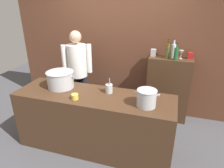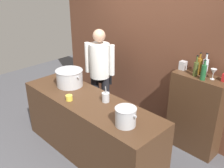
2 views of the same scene
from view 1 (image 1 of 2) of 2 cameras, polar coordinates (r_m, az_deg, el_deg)
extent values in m
plane|color=#4C4C51|center=(3.37, -4.70, -16.89)|extent=(8.00, 8.00, 0.00)
cube|color=brown|center=(3.96, 2.34, 13.51)|extent=(4.40, 0.10, 3.00)
cube|color=#472D1C|center=(3.10, -4.97, -10.53)|extent=(2.30, 0.70, 0.90)
cube|color=#472D1C|center=(3.89, 15.44, -1.44)|extent=(0.76, 0.32, 1.20)
cylinder|color=black|center=(3.95, -7.73, -3.29)|extent=(0.14, 0.14, 0.84)
cylinder|color=black|center=(3.95, -10.63, -3.45)|extent=(0.14, 0.14, 0.84)
cylinder|color=white|center=(3.69, -9.88, 6.53)|extent=(0.34, 0.34, 0.58)
cube|color=black|center=(3.93, -9.61, 3.94)|extent=(0.28, 0.15, 0.52)
cylinder|color=white|center=(3.68, -6.47, 7.16)|extent=(0.09, 0.09, 0.52)
cylinder|color=white|center=(3.70, -13.34, 6.74)|extent=(0.09, 0.09, 0.52)
sphere|color=tan|center=(3.59, -10.36, 13.03)|extent=(0.21, 0.21, 0.21)
cylinder|color=#B7BABF|center=(3.16, -14.39, 1.17)|extent=(0.40, 0.40, 0.24)
cylinder|color=#B7BABF|center=(3.12, -14.62, 3.29)|extent=(0.41, 0.41, 0.01)
cube|color=#B7BABF|center=(3.25, -17.79, 2.85)|extent=(0.04, 0.02, 0.02)
cube|color=#B7BABF|center=(3.03, -11.03, 2.08)|extent=(0.04, 0.02, 0.02)
cylinder|color=#B7BABF|center=(2.57, 9.78, -4.05)|extent=(0.24, 0.24, 0.21)
cylinder|color=#B7BABF|center=(2.52, 9.94, -1.80)|extent=(0.25, 0.25, 0.01)
cube|color=#B7BABF|center=(2.56, 6.79, -2.28)|extent=(0.04, 0.02, 0.02)
cube|color=#B7BABF|center=(2.53, 13.01, -3.06)|extent=(0.04, 0.02, 0.02)
cylinder|color=#B7BABF|center=(2.90, -0.87, -1.30)|extent=(0.10, 0.10, 0.13)
cylinder|color=#B7BABF|center=(2.87, -0.62, -0.23)|extent=(0.02, 0.03, 0.21)
cylinder|color=#262626|center=(2.88, -0.84, 0.13)|extent=(0.05, 0.02, 0.24)
cylinder|color=yellow|center=(2.78, -10.49, -3.53)|extent=(0.10, 0.10, 0.07)
cylinder|color=silver|center=(3.69, 16.97, 8.94)|extent=(0.07, 0.07, 0.24)
cylinder|color=silver|center=(3.66, 17.27, 11.33)|extent=(0.03, 0.03, 0.08)
cylinder|color=black|center=(3.65, 17.35, 12.02)|extent=(0.03, 0.03, 0.01)
cylinder|color=#475123|center=(3.62, 15.45, 8.48)|extent=(0.07, 0.07, 0.20)
cylinder|color=#475123|center=(3.59, 15.69, 10.68)|extent=(0.02, 0.02, 0.09)
cylinder|color=black|center=(3.58, 15.78, 11.45)|extent=(0.03, 0.03, 0.01)
cylinder|color=#1E592D|center=(3.57, 17.65, 8.11)|extent=(0.07, 0.07, 0.21)
cylinder|color=#1E592D|center=(3.54, 17.92, 10.22)|extent=(0.02, 0.02, 0.07)
cylinder|color=black|center=(3.53, 17.99, 10.83)|extent=(0.03, 0.03, 0.01)
cylinder|color=#8C5919|center=(3.71, 15.45, 9.11)|extent=(0.07, 0.07, 0.23)
cylinder|color=#8C5919|center=(3.68, 15.70, 11.35)|extent=(0.03, 0.03, 0.07)
cylinder|color=black|center=(3.68, 15.76, 11.96)|extent=(0.03, 0.03, 0.01)
cylinder|color=silver|center=(3.70, 18.83, 6.85)|extent=(0.06, 0.06, 0.01)
cylinder|color=silver|center=(3.69, 18.90, 7.39)|extent=(0.01, 0.01, 0.07)
cone|color=silver|center=(3.67, 19.05, 8.45)|extent=(0.08, 0.08, 0.08)
cube|color=red|center=(3.75, 21.30, 7.50)|extent=(0.08, 0.08, 0.11)
cube|color=#B2B2B7|center=(3.73, 11.64, 8.71)|extent=(0.09, 0.09, 0.13)
camera|label=2|loc=(1.55, 99.03, 13.19)|focal=41.73mm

